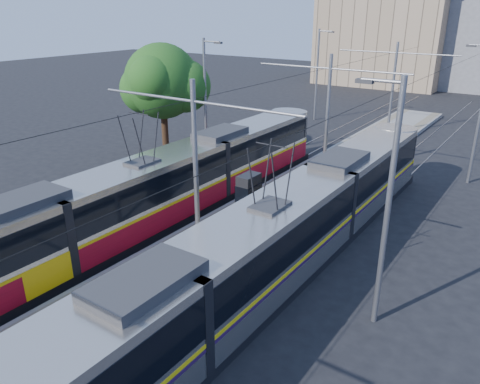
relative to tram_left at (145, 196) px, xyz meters
The scene contains 12 objects.
ground 9.49m from the tram_left, 67.32° to the right, with size 160.00×160.00×0.00m, color black.
platform 9.26m from the tram_left, 66.77° to the left, with size 4.00×50.00×0.30m, color gray.
tactile_strip_left 8.77m from the tram_left, 75.62° to the left, with size 0.70×50.00×0.01m, color gray.
tactile_strip_right 9.89m from the tram_left, 58.95° to the left, with size 0.70×50.00×0.01m, color gray.
rails 9.28m from the tram_left, 66.77° to the left, with size 8.71×70.00×0.03m.
tram_left is the anchor object (origin of this frame).
tram_right 7.27m from the tram_left, ahead, with size 2.43×29.74×5.50m.
catenary 7.18m from the tram_left, 56.99° to the left, with size 9.20×70.00×7.00m.
street_lamps 13.13m from the tram_left, 73.80° to the left, with size 15.18×38.22×8.00m.
shelter 4.73m from the tram_left, 31.48° to the left, with size 0.71×1.15×2.53m.
tree 11.34m from the tram_left, 126.26° to the left, with size 5.30×4.90×7.69m.
building_left 52.01m from the tram_left, 97.10° to the left, with size 16.32×12.24×13.07m.
Camera 1 is at (11.16, -5.13, 9.70)m, focal length 35.00 mm.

